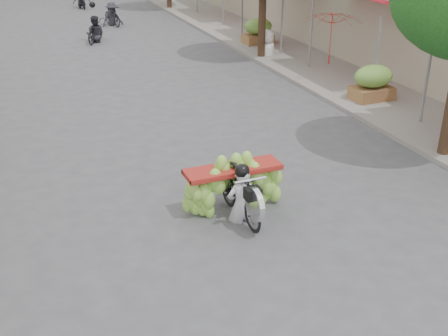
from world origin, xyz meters
TOP-DOWN VIEW (x-y plane):
  - ground at (0.00, 0.00)m, footprint 120.00×120.00m
  - sidewalk_right at (7.00, 15.00)m, footprint 4.00×60.00m
  - produce_crate_mid at (6.20, 8.00)m, footprint 1.20×0.88m
  - produce_crate_far at (6.20, 16.00)m, footprint 1.20×0.88m
  - banana_motorbike at (-0.20, 3.35)m, footprint 2.20×1.88m
  - market_umbrella at (5.83, 9.88)m, footprint 2.43×2.43m
  - pedestrian at (5.71, 14.11)m, footprint 1.10×0.88m
  - bg_motorbike_a at (0.02, 19.35)m, footprint 1.35×1.80m
  - bg_motorbike_b at (1.45, 22.60)m, footprint 1.16×1.74m

SIDE VIEW (x-z plane):
  - ground at x=0.00m, z-range 0.00..0.00m
  - sidewalk_right at x=7.00m, z-range 0.00..0.12m
  - banana_motorbike at x=-0.20m, z-range -0.30..1.63m
  - produce_crate_mid at x=6.20m, z-range 0.13..1.29m
  - produce_crate_far at x=6.20m, z-range 0.13..1.29m
  - bg_motorbike_a at x=0.02m, z-range -0.24..1.71m
  - bg_motorbike_b at x=1.45m, z-range -0.13..1.82m
  - pedestrian at x=5.71m, z-range 0.12..2.05m
  - market_umbrella at x=5.83m, z-range 1.60..3.29m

